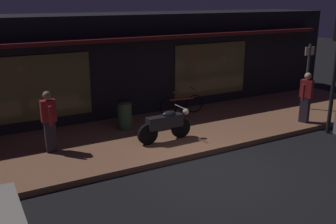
% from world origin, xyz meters
% --- Properties ---
extents(ground_plane, '(60.00, 60.00, 0.00)m').
position_xyz_m(ground_plane, '(0.00, 0.00, 0.00)').
color(ground_plane, black).
extents(sidewalk_slab, '(18.00, 4.00, 0.15)m').
position_xyz_m(sidewalk_slab, '(0.00, 3.00, 0.07)').
color(sidewalk_slab, brown).
rests_on(sidewalk_slab, ground_plane).
extents(storefront_building, '(18.00, 3.30, 3.60)m').
position_xyz_m(storefront_building, '(0.00, 6.39, 1.80)').
color(storefront_building, black).
rests_on(storefront_building, ground_plane).
extents(motorcycle, '(1.70, 0.55, 0.97)m').
position_xyz_m(motorcycle, '(-0.30, 2.24, 0.65)').
color(motorcycle, black).
rests_on(motorcycle, sidewalk_slab).
extents(bicycle_parked, '(1.65, 0.42, 0.91)m').
position_xyz_m(bicycle_parked, '(1.50, 4.32, 0.51)').
color(bicycle_parked, black).
rests_on(bicycle_parked, sidewalk_slab).
extents(person_photographer, '(0.38, 0.61, 1.67)m').
position_xyz_m(person_photographer, '(-3.39, 3.03, 1.03)').
color(person_photographer, '#28232D').
rests_on(person_photographer, sidewalk_slab).
extents(person_bystander, '(0.60, 0.43, 1.67)m').
position_xyz_m(person_bystander, '(4.57, 1.52, 1.03)').
color(person_bystander, '#28232D').
rests_on(person_bystander, sidewalk_slab).
extents(sign_post, '(0.44, 0.09, 2.40)m').
position_xyz_m(sign_post, '(5.87, 2.67, 1.51)').
color(sign_post, '#47474C').
rests_on(sign_post, sidewalk_slab).
extents(trash_bin, '(0.48, 0.48, 0.93)m').
position_xyz_m(trash_bin, '(-0.92, 3.78, 0.62)').
color(trash_bin, '#2D4C33').
rests_on(trash_bin, sidewalk_slab).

